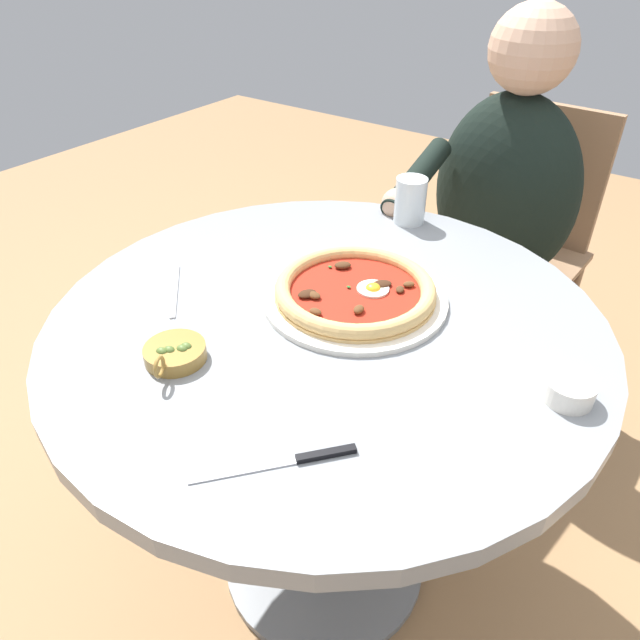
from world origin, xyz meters
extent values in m
cube|color=#9E754C|center=(0.00, 0.00, -0.01)|extent=(6.00, 6.00, 0.02)
cylinder|color=gray|center=(0.00, 0.00, 0.70)|extent=(0.95, 0.95, 0.03)
cylinder|color=gray|center=(0.00, 0.00, 0.35)|extent=(0.10, 0.10, 0.67)
cylinder|color=gray|center=(0.00, 0.00, 0.01)|extent=(0.47, 0.47, 0.02)
cylinder|color=white|center=(-0.01, -0.07, 0.73)|extent=(0.33, 0.33, 0.01)
cylinder|color=#E0B26B|center=(-0.01, -0.07, 0.73)|extent=(0.28, 0.28, 0.01)
torus|color=#E0B26B|center=(-0.01, -0.07, 0.75)|extent=(0.28, 0.28, 0.03)
cylinder|color=#A82314|center=(-0.01, -0.07, 0.74)|extent=(0.27, 0.27, 0.00)
cylinder|color=white|center=(-0.04, -0.09, 0.74)|extent=(0.06, 0.06, 0.00)
ellipsoid|color=yellow|center=(-0.04, -0.09, 0.75)|extent=(0.03, 0.03, 0.02)
ellipsoid|color=#4C2D19|center=(-0.08, -0.11, 0.75)|extent=(0.02, 0.02, 0.01)
ellipsoid|color=brown|center=(-0.05, -0.02, 0.75)|extent=(0.02, 0.03, 0.01)
ellipsoid|color=#4C2D19|center=(0.05, -0.12, 0.75)|extent=(0.04, 0.04, 0.01)
ellipsoid|color=brown|center=(-0.08, -0.13, 0.75)|extent=(0.03, 0.03, 0.01)
ellipsoid|color=brown|center=(0.03, -0.01, 0.75)|extent=(0.03, 0.02, 0.01)
ellipsoid|color=#3D2314|center=(0.04, -0.01, 0.75)|extent=(0.04, 0.04, 0.01)
ellipsoid|color=brown|center=(0.00, 0.03, 0.75)|extent=(0.02, 0.02, 0.01)
ellipsoid|color=#3D2314|center=(-0.04, -0.11, 0.75)|extent=(0.04, 0.04, 0.01)
ellipsoid|color=#2D6B28|center=(-0.03, -0.08, 0.74)|extent=(0.01, 0.01, 0.00)
ellipsoid|color=#2D6B28|center=(0.00, -0.07, 0.74)|extent=(0.01, 0.01, 0.00)
ellipsoid|color=#2D6B28|center=(0.07, -0.11, 0.74)|extent=(0.01, 0.01, 0.00)
cylinder|color=silver|center=(0.06, -0.40, 0.77)|extent=(0.07, 0.07, 0.10)
cylinder|color=silver|center=(0.06, -0.40, 0.74)|extent=(0.06, 0.06, 0.03)
cube|color=silver|center=(-0.11, 0.34, 0.72)|extent=(0.09, 0.11, 0.00)
cube|color=black|center=(-0.18, 0.25, 0.73)|extent=(0.06, 0.07, 0.01)
cylinder|color=white|center=(-0.40, -0.03, 0.74)|extent=(0.07, 0.07, 0.03)
cylinder|color=olive|center=(-0.40, -0.03, 0.75)|extent=(0.06, 0.06, 0.01)
cylinder|color=olive|center=(0.12, 0.23, 0.73)|extent=(0.10, 0.10, 0.02)
torus|color=olive|center=(0.10, 0.28, 0.75)|extent=(0.02, 0.03, 0.03)
ellipsoid|color=#516B2D|center=(0.12, 0.24, 0.74)|extent=(0.02, 0.02, 0.02)
ellipsoid|color=#516B2D|center=(0.13, 0.25, 0.74)|extent=(0.02, 0.02, 0.02)
ellipsoid|color=#516B2D|center=(0.11, 0.23, 0.74)|extent=(0.02, 0.02, 0.02)
ellipsoid|color=#516B2D|center=(0.11, 0.22, 0.74)|extent=(0.02, 0.02, 0.02)
cube|color=#BCBCC1|center=(0.27, 0.10, 0.72)|extent=(0.13, 0.13, 0.00)
cube|color=#282833|center=(-0.04, -0.73, 0.23)|extent=(0.35, 0.30, 0.45)
ellipsoid|color=black|center=(-0.04, -0.73, 0.70)|extent=(0.38, 0.24, 0.50)
sphere|color=tan|center=(-0.04, -0.73, 1.03)|extent=(0.19, 0.19, 0.19)
cylinder|color=black|center=(0.11, -0.53, 0.77)|extent=(0.07, 0.27, 0.12)
sphere|color=tan|center=(0.11, -0.43, 0.74)|extent=(0.07, 0.07, 0.07)
cube|color=#957050|center=(-0.04, -0.78, 0.48)|extent=(0.42, 0.42, 0.02)
cube|color=#957050|center=(-0.05, -0.97, 0.68)|extent=(0.36, 0.04, 0.38)
cylinder|color=#8E6B4C|center=(0.15, -0.61, 0.23)|extent=(0.02, 0.02, 0.47)
cylinder|color=#8E6B4C|center=(-0.21, -0.59, 0.23)|extent=(0.02, 0.02, 0.47)
cylinder|color=#8E6B4C|center=(0.13, -0.97, 0.23)|extent=(0.02, 0.02, 0.47)
cylinder|color=#8E6B4C|center=(-0.23, -0.95, 0.23)|extent=(0.02, 0.02, 0.47)
camera|label=1|loc=(-0.47, 0.67, 1.30)|focal=33.05mm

